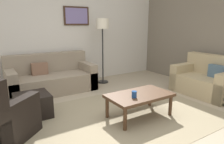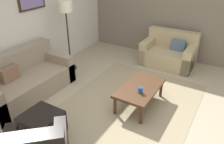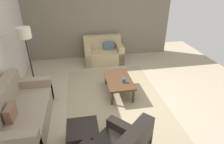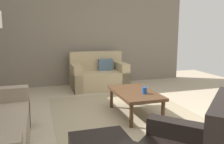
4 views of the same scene
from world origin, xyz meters
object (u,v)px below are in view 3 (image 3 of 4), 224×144
at_px(couch_loveseat, 103,53).
at_px(cup, 124,81).
at_px(couch_main, 18,115).
at_px(ottoman, 83,136).
at_px(coffee_table, 119,81).
at_px(lamp_standing, 25,40).

relative_size(couch_loveseat, cup, 12.18).
bearing_deg(cup, couch_loveseat, 4.83).
xyz_separation_m(couch_main, ottoman, (-0.68, -1.25, -0.10)).
xyz_separation_m(couch_main, couch_loveseat, (2.97, -2.14, 0.01)).
xyz_separation_m(couch_loveseat, ottoman, (-3.65, 0.89, -0.10)).
height_order(couch_main, coffee_table, couch_main).
bearing_deg(couch_loveseat, coffee_table, -177.08).
bearing_deg(lamp_standing, coffee_table, -103.81).
height_order(ottoman, coffee_table, coffee_table).
bearing_deg(ottoman, coffee_table, -32.73).
relative_size(couch_main, ottoman, 3.49).
relative_size(couch_loveseat, ottoman, 2.36).
bearing_deg(lamp_standing, couch_loveseat, -52.95).
height_order(couch_loveseat, lamp_standing, lamp_standing).
bearing_deg(ottoman, cup, -38.46).
distance_m(couch_main, cup, 2.43).
xyz_separation_m(coffee_table, cup, (-0.19, -0.09, 0.11)).
height_order(cup, lamp_standing, lamp_standing).
bearing_deg(couch_loveseat, ottoman, 166.34).
bearing_deg(couch_main, coffee_table, -68.90).
bearing_deg(coffee_table, cup, -155.25).
bearing_deg(couch_main, lamp_standing, -2.62).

